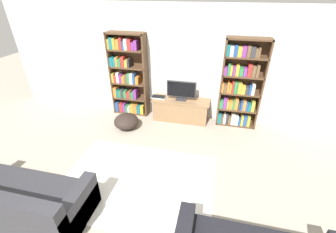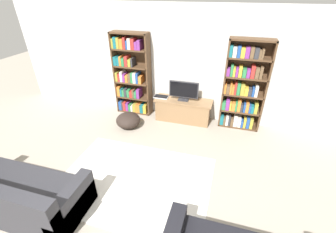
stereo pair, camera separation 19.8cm
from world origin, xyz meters
The scene contains 9 objects.
wall_back centered at (0.00, 4.23, 1.30)m, with size 8.80×0.06×2.60m.
bookshelf_left centered at (-1.26, 4.05, 0.97)m, with size 0.89×0.30×2.00m.
bookshelf_right centered at (1.37, 4.05, 0.96)m, with size 0.89×0.30×2.00m.
tv_stand centered at (0.09, 3.94, 0.27)m, with size 1.36×0.46×0.54m.
television centered at (0.09, 3.93, 0.79)m, with size 0.68×0.16×0.46m.
laptop centered at (-0.47, 3.94, 0.56)m, with size 0.35×0.20×0.03m.
area_rug centered at (-0.24, 1.73, 0.01)m, with size 2.53×1.84×0.02m.
couch_left_sectional centered at (-1.71, 0.79, 0.26)m, with size 2.08×0.86×0.75m.
beanbag_ottoman centered at (-1.07, 3.29, 0.17)m, with size 0.56×0.56×0.34m, color #2D231E.
Camera 1 is at (0.87, -0.80, 2.88)m, focal length 24.00 mm.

